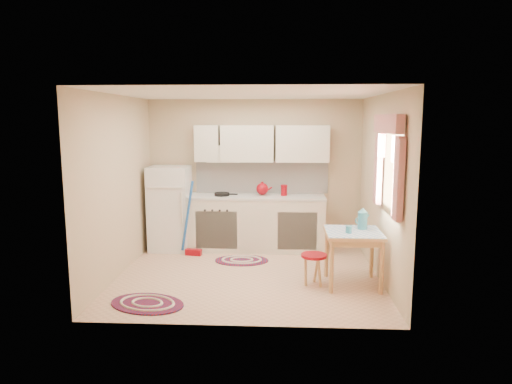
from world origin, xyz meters
TOP-DOWN VIEW (x-y plane):
  - room_shell at (0.16, 0.24)m, footprint 3.64×3.60m
  - fridge at (-1.39, 1.25)m, footprint 0.65×0.60m
  - broom at (-0.95, 0.90)m, footprint 0.30×0.17m
  - base_cabinets at (0.04, 1.30)m, footprint 2.25×0.60m
  - countertop at (0.04, 1.30)m, footprint 2.27×0.62m
  - frying_pan at (-0.52, 1.25)m, footprint 0.27×0.27m
  - red_kettle at (0.14, 1.30)m, footprint 0.23×0.21m
  - red_canister at (0.50, 1.30)m, footprint 0.13×0.13m
  - table at (1.40, -0.30)m, footprint 0.72×0.72m
  - stool at (0.89, -0.34)m, footprint 0.44×0.44m
  - coffee_pot at (1.53, -0.18)m, footprint 0.20×0.19m
  - mug at (1.32, -0.40)m, footprint 0.10×0.10m
  - rug_center at (-0.15, 0.64)m, footprint 0.84×0.58m
  - rug_left at (-1.13, -1.09)m, footprint 1.05×0.85m

SIDE VIEW (x-z plane):
  - rug_center at x=-0.15m, z-range 0.00..0.02m
  - rug_left at x=-1.13m, z-range 0.00..0.02m
  - stool at x=0.89m, z-range 0.00..0.42m
  - table at x=1.40m, z-range 0.00..0.72m
  - base_cabinets at x=0.04m, z-range 0.00..0.88m
  - broom at x=-0.95m, z-range 0.00..1.20m
  - fridge at x=-1.39m, z-range 0.00..1.40m
  - mug at x=1.32m, z-range 0.72..0.82m
  - coffee_pot at x=1.53m, z-range 0.72..1.03m
  - countertop at x=0.04m, z-range 0.88..0.92m
  - frying_pan at x=-0.52m, z-range 0.92..0.97m
  - red_canister at x=0.50m, z-range 0.92..1.08m
  - red_kettle at x=0.14m, z-range 0.92..1.14m
  - room_shell at x=0.16m, z-range 0.34..2.86m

